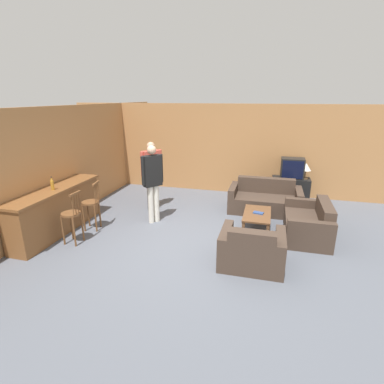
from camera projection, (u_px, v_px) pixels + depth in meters
The scene contains 17 objects.
ground_plane at pixel (186, 246), 5.84m from camera, with size 24.00×24.00×0.00m, color #565B66.
wall_back at pixel (220, 149), 8.90m from camera, with size 9.40×0.08×2.60m.
wall_left at pixel (80, 159), 7.48m from camera, with size 0.08×8.75×2.60m.
bar_counter at pixel (57, 210), 6.33m from camera, with size 0.55×2.46×0.98m.
bar_chair_near at pixel (72, 217), 5.83m from camera, with size 0.38×0.38×1.07m.
bar_chair_mid at pixel (92, 206), 6.45m from camera, with size 0.43×0.43×1.07m.
couch_far at pixel (265, 200), 7.58m from camera, with size 1.76×0.93×0.79m.
armchair_near at pixel (252, 250), 5.11m from camera, with size 1.08×0.88×0.77m.
loveseat_right at pixel (309, 224), 6.18m from camera, with size 0.86×1.45×0.76m.
coffee_table at pixel (257, 216), 6.48m from camera, with size 0.57×1.02×0.38m.
tv_unit at pixel (290, 189), 8.39m from camera, with size 1.01×0.49×0.63m.
tv at pixel (292, 168), 8.21m from camera, with size 0.61×0.42×0.56m.
bottle at pixel (52, 184), 6.07m from camera, with size 0.07×0.07×0.28m.
book_on_table at pixel (258, 213), 6.45m from camera, with size 0.24×0.17×0.03m.
table_lamp at pixel (306, 167), 8.11m from camera, with size 0.27×0.27×0.44m.
person_by_window at pixel (152, 172), 7.52m from camera, with size 0.42×0.50×1.73m.
person_by_counter at pixel (153, 179), 6.68m from camera, with size 0.39×0.43×1.79m.
Camera 1 is at (1.45, -5.03, 2.80)m, focal length 28.00 mm.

